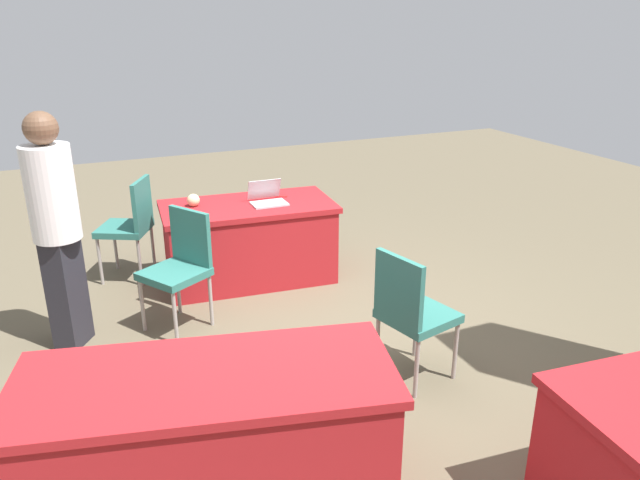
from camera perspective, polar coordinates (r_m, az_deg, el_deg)
The scene contains 10 objects.
ground_plane at distance 4.68m, azimuth 0.60°, elevation -10.30°, with size 14.40×14.40×0.00m, color brown.
table_foreground at distance 5.76m, azimuth -6.68°, elevation -0.15°, with size 1.65×0.95×0.75m.
table_mid_left at distance 3.29m, azimuth -10.33°, elevation -17.83°, with size 2.00×1.18×0.75m.
chair_near_front at distance 5.96m, azimuth -17.39°, elevation 1.65°, with size 0.59×0.59×0.97m.
chair_tucked_left at distance 4.93m, azimuth -13.02°, elevation -2.07°, with size 0.60×0.60×0.96m.
chair_tucked_right at distance 4.13m, azimuth 8.58°, elevation -6.44°, with size 0.53×0.53×0.95m.
person_attendee_standing at distance 4.75m, azimuth -23.64°, elevation 1.68°, with size 0.47×0.47×1.79m.
laptop_silver at distance 5.64m, azimuth -4.95°, elevation 3.86°, with size 0.32×0.30×0.21m.
yarn_ball at distance 5.64m, azimuth -11.84°, elevation 3.69°, with size 0.12×0.12×0.12m, color beige.
scissors_red at distance 5.85m, azimuth -4.00°, elevation 4.14°, with size 0.18×0.04×0.01m, color red.
Camera 1 is at (1.64, 3.67, 2.40)m, focal length 33.98 mm.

